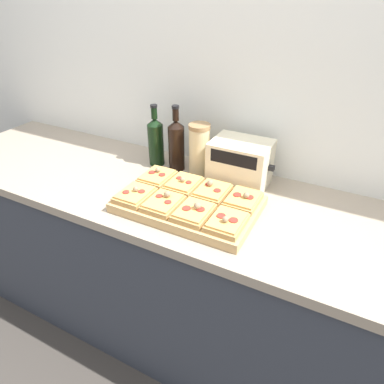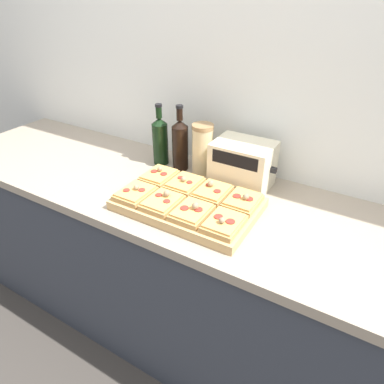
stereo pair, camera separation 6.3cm
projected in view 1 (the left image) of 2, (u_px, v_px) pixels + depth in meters
The scene contains 16 objects.
ground_plane at pixel (160, 383), 1.66m from camera, with size 12.00×12.00×0.00m, color #3D3833.
wall_back at pixel (227, 91), 1.52m from camera, with size 6.00×0.06×2.50m.
kitchen_counter at pixel (191, 273), 1.67m from camera, with size 2.63×0.67×0.90m.
cutting_board at pixel (188, 204), 1.34m from camera, with size 0.54×0.34×0.04m, color tan.
pizza_slice_back_left at pixel (157, 177), 1.46m from camera, with size 0.12×0.15×0.05m.
pizza_slice_back_midleft at pixel (184, 184), 1.41m from camera, with size 0.12×0.15×0.05m.
pizza_slice_back_midright at pixel (212, 191), 1.36m from camera, with size 0.12×0.15×0.05m.
pizza_slice_back_right at pixel (243, 199), 1.31m from camera, with size 0.12×0.15×0.05m.
pizza_slice_front_left at pixel (135, 195), 1.34m from camera, with size 0.12×0.15×0.05m.
pizza_slice_front_midleft at pixel (163, 203), 1.29m from camera, with size 0.12×0.15×0.05m.
pizza_slice_front_midright at pixel (194, 212), 1.23m from camera, with size 0.12×0.15×0.05m.
pizza_slice_front_right at pixel (227, 222), 1.18m from camera, with size 0.12×0.15×0.05m.
olive_oil_bottle at pixel (156, 141), 1.62m from camera, with size 0.07×0.07×0.29m.
wine_bottle at pixel (176, 144), 1.57m from camera, with size 0.07×0.07×0.31m.
grain_jar_tall at pixel (199, 150), 1.53m from camera, with size 0.10×0.10×0.24m.
toaster_oven at pixel (240, 163), 1.46m from camera, with size 0.27×0.19×0.20m.
Camera 1 is at (0.56, -0.75, 1.66)m, focal length 32.00 mm.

